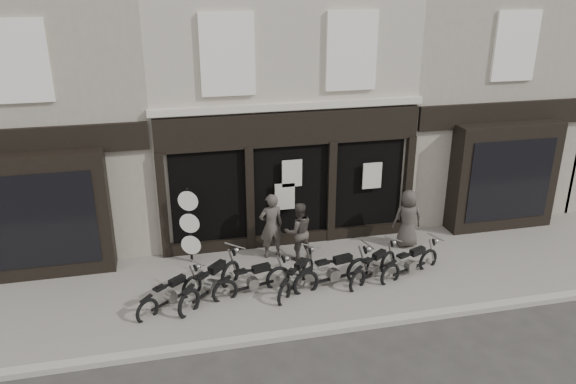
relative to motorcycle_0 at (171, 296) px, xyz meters
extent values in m
plane|color=#2D2B28|center=(3.42, -0.40, -0.36)|extent=(90.00, 90.00, 0.00)
cube|color=slate|center=(3.42, 0.50, -0.30)|extent=(30.00, 4.20, 0.12)
cube|color=gray|center=(3.42, -1.65, -0.30)|extent=(30.00, 0.25, 0.13)
cube|color=#A39D8C|center=(3.42, 5.60, 3.74)|extent=(7.20, 6.00, 8.20)
cube|color=black|center=(3.42, 2.52, 3.09)|extent=(7.10, 0.18, 0.90)
cube|color=black|center=(3.42, 2.58, 1.14)|extent=(6.50, 0.10, 2.95)
cube|color=black|center=(3.42, 2.51, -0.14)|extent=(7.10, 0.20, 0.44)
cube|color=beige|center=(3.42, 2.55, 3.69)|extent=(7.30, 0.22, 0.18)
cube|color=white|center=(1.82, 2.55, 5.04)|extent=(1.35, 0.12, 2.00)
cube|color=black|center=(1.82, 2.58, 5.04)|extent=(1.05, 0.06, 1.70)
cube|color=white|center=(5.02, 2.55, 5.04)|extent=(1.35, 0.12, 2.00)
cube|color=black|center=(5.02, 2.58, 5.04)|extent=(1.05, 0.06, 1.70)
cube|color=black|center=(-0.03, 2.50, 1.19)|extent=(0.22, 0.22, 3.00)
cube|color=black|center=(2.27, 2.50, 1.19)|extent=(0.22, 0.22, 3.00)
cube|color=black|center=(4.57, 2.50, 1.19)|extent=(0.22, 0.22, 3.00)
cube|color=black|center=(6.87, 2.50, 1.19)|extent=(0.22, 0.22, 3.00)
cube|color=beige|center=(3.42, 2.40, 1.89)|extent=(0.55, 0.04, 0.75)
cube|color=beige|center=(5.72, 2.40, 1.64)|extent=(0.55, 0.04, 0.75)
cube|color=beige|center=(3.22, 2.40, 1.24)|extent=(0.55, 0.04, 0.75)
cube|color=gray|center=(-2.93, 5.60, 3.74)|extent=(5.50, 6.00, 8.20)
cube|color=black|center=(-2.93, 2.25, 1.34)|extent=(3.20, 0.70, 3.20)
cube|color=black|center=(-2.93, 1.90, 1.34)|extent=(2.60, 0.06, 2.40)
cube|color=black|center=(-2.93, 2.55, 3.14)|extent=(5.40, 0.16, 0.70)
cube|color=white|center=(-2.93, 2.56, 5.04)|extent=(1.30, 0.10, 1.90)
cube|color=black|center=(-2.93, 2.59, 5.04)|extent=(1.00, 0.06, 1.60)
cube|color=gray|center=(9.77, 5.60, 3.74)|extent=(5.50, 6.00, 8.20)
cube|color=black|center=(9.77, 2.25, 1.34)|extent=(3.20, 0.70, 3.20)
cube|color=black|center=(9.77, 1.90, 1.34)|extent=(2.60, 0.06, 2.40)
cube|color=black|center=(9.77, 2.55, 3.14)|extent=(5.40, 0.16, 0.70)
cube|color=white|center=(9.77, 2.56, 5.04)|extent=(1.30, 0.10, 1.90)
cube|color=black|center=(9.77, 2.59, 5.04)|extent=(1.00, 0.06, 1.60)
torus|color=black|center=(0.49, 0.38, -0.06)|extent=(0.53, 0.44, 0.61)
torus|color=black|center=(-0.53, -0.41, -0.06)|extent=(0.53, 0.44, 0.61)
cube|color=black|center=(-0.02, -0.02, -0.10)|extent=(0.87, 0.68, 0.05)
cube|color=gray|center=(-0.01, 0.00, -0.03)|extent=(0.27, 0.26, 0.23)
cube|color=black|center=(0.16, 0.13, 0.31)|extent=(0.42, 0.37, 0.15)
cube|color=black|center=(-0.23, -0.18, 0.35)|extent=(0.32, 0.31, 0.05)
cylinder|color=gray|center=(0.65, 0.50, 0.53)|extent=(0.34, 0.43, 0.03)
torus|color=black|center=(1.45, 0.69, -0.01)|extent=(0.57, 0.58, 0.72)
torus|color=black|center=(0.38, -0.41, -0.01)|extent=(0.57, 0.58, 0.72)
cube|color=black|center=(0.92, 0.14, -0.05)|extent=(0.92, 0.93, 0.06)
cube|color=gray|center=(0.93, 0.15, 0.03)|extent=(0.31, 0.31, 0.27)
cube|color=black|center=(1.11, 0.33, 0.43)|extent=(0.47, 0.47, 0.18)
cube|color=black|center=(0.69, -0.09, 0.48)|extent=(0.37, 0.37, 0.06)
cylinder|color=gray|center=(1.61, 0.85, 0.69)|extent=(0.46, 0.46, 0.04)
torus|color=black|center=(2.57, 0.30, -0.04)|extent=(0.65, 0.24, 0.65)
torus|color=black|center=(1.23, -0.03, -0.04)|extent=(0.65, 0.24, 0.65)
cube|color=black|center=(1.90, 0.14, -0.08)|extent=(1.11, 0.32, 0.06)
cube|color=gray|center=(1.92, 0.14, -0.01)|extent=(0.26, 0.22, 0.25)
cube|color=black|center=(2.14, 0.20, 0.35)|extent=(0.46, 0.26, 0.16)
cube|color=black|center=(1.62, 0.07, 0.39)|extent=(0.32, 0.25, 0.06)
cylinder|color=gray|center=(2.77, 0.35, 0.58)|extent=(0.17, 0.54, 0.03)
torus|color=black|center=(3.39, 0.58, -0.06)|extent=(0.45, 0.52, 0.61)
torus|color=black|center=(2.56, -0.41, -0.06)|extent=(0.45, 0.52, 0.61)
cube|color=black|center=(2.98, 0.09, -0.10)|extent=(0.71, 0.84, 0.05)
cube|color=gray|center=(2.99, 0.10, -0.03)|extent=(0.26, 0.27, 0.23)
cube|color=black|center=(3.12, 0.27, 0.31)|extent=(0.38, 0.41, 0.15)
cube|color=black|center=(2.81, -0.12, 0.35)|extent=(0.31, 0.32, 0.05)
cylinder|color=gray|center=(3.51, 0.73, 0.52)|extent=(0.42, 0.35, 0.03)
torus|color=black|center=(4.61, 0.20, -0.02)|extent=(0.70, 0.24, 0.70)
torus|color=black|center=(3.16, -0.13, -0.02)|extent=(0.70, 0.24, 0.70)
cube|color=black|center=(3.88, 0.03, -0.06)|extent=(1.20, 0.32, 0.06)
cube|color=gray|center=(3.90, 0.04, 0.02)|extent=(0.28, 0.23, 0.27)
cube|color=black|center=(4.14, 0.09, 0.41)|extent=(0.50, 0.27, 0.17)
cube|color=black|center=(3.58, -0.03, 0.45)|extent=(0.34, 0.27, 0.06)
cylinder|color=gray|center=(4.83, 0.25, 0.66)|extent=(0.17, 0.59, 0.04)
torus|color=black|center=(5.51, 0.49, -0.06)|extent=(0.56, 0.42, 0.62)
torus|color=black|center=(4.42, -0.25, -0.06)|extent=(0.56, 0.42, 0.62)
cube|color=black|center=(4.96, 0.12, -0.09)|extent=(0.92, 0.65, 0.05)
cube|color=gray|center=(4.98, 0.13, -0.02)|extent=(0.27, 0.26, 0.24)
cube|color=black|center=(5.16, 0.25, 0.33)|extent=(0.43, 0.37, 0.15)
cube|color=black|center=(4.73, -0.03, 0.36)|extent=(0.33, 0.31, 0.05)
cylinder|color=gray|center=(5.67, 0.61, 0.55)|extent=(0.33, 0.45, 0.03)
torus|color=black|center=(6.56, 0.34, -0.05)|extent=(0.62, 0.31, 0.64)
torus|color=black|center=(5.30, -0.16, -0.05)|extent=(0.62, 0.31, 0.64)
cube|color=black|center=(5.93, 0.09, -0.09)|extent=(1.05, 0.45, 0.06)
cube|color=gray|center=(5.95, 0.10, -0.01)|extent=(0.27, 0.24, 0.24)
cube|color=black|center=(6.16, 0.18, 0.34)|extent=(0.46, 0.31, 0.16)
cube|color=black|center=(5.67, -0.02, 0.38)|extent=(0.33, 0.28, 0.06)
cylinder|color=gray|center=(6.75, 0.41, 0.57)|extent=(0.23, 0.52, 0.03)
imported|color=#413B35|center=(2.72, 1.85, 0.66)|extent=(0.70, 0.49, 1.80)
imported|color=#3C3631|center=(3.40, 1.57, 0.56)|extent=(0.82, 0.66, 1.59)
imported|color=#3A3530|center=(6.53, 1.63, 0.58)|extent=(0.85, 0.60, 1.65)
cylinder|color=black|center=(0.60, 2.04, -0.33)|extent=(0.35, 0.35, 0.06)
cylinder|color=black|center=(0.60, 2.04, 0.74)|extent=(0.07, 0.07, 2.21)
cylinder|color=black|center=(0.60, 2.01, 1.51)|extent=(0.51, 0.24, 0.54)
cylinder|color=white|center=(0.60, 1.99, 1.51)|extent=(0.50, 0.21, 0.54)
cylinder|color=black|center=(0.60, 2.01, 0.89)|extent=(0.51, 0.24, 0.54)
cylinder|color=white|center=(0.60, 1.99, 0.89)|extent=(0.50, 0.21, 0.54)
cylinder|color=black|center=(0.60, 2.01, 0.26)|extent=(0.51, 0.24, 0.54)
cylinder|color=white|center=(0.60, 1.99, 0.26)|extent=(0.50, 0.21, 0.54)
camera|label=1|loc=(0.11, -11.42, 6.89)|focal=35.00mm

